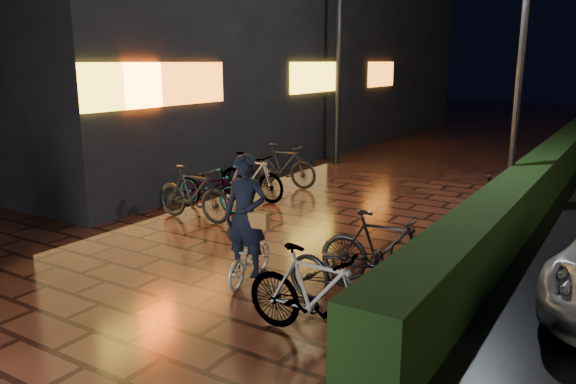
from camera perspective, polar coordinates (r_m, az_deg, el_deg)
The scene contains 10 objects.
ground at distance 8.52m, azimuth -7.32°, elevation -8.10°, with size 80.00×80.00×0.00m, color #381911.
hedge at distance 14.42m, azimuth 24.57°, elevation 1.67°, with size 0.70×20.00×1.00m, color black.
storefront_block at distance 22.90m, azimuth -7.71°, elevation 16.59°, with size 12.09×22.00×9.00m.
lamp_post_hedge at distance 12.18m, azimuth 22.44°, elevation 10.55°, with size 0.48×0.15×4.96m.
lamp_post_sf at distance 17.24m, azimuth 5.14°, elevation 13.28°, with size 0.53×0.29×5.69m.
cyclist at distance 7.93m, azimuth -4.14°, elevation -4.40°, with size 0.71×1.34×1.84m.
traffic_barrier at distance 10.30m, azimuth 17.86°, elevation -2.98°, with size 0.53×1.62×0.65m.
cart_assembly at distance 11.04m, azimuth 21.18°, elevation -0.95°, with size 0.63×0.59×1.08m.
parked_bikes_storefront at distance 12.39m, azimuth -5.27°, elevation 1.22°, with size 2.10×4.09×1.08m.
parked_bikes_hedge at distance 7.08m, azimuth 6.47°, elevation -8.07°, with size 1.90×2.41×1.08m.
Camera 1 is at (5.12, -6.08, 3.07)m, focal length 35.00 mm.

